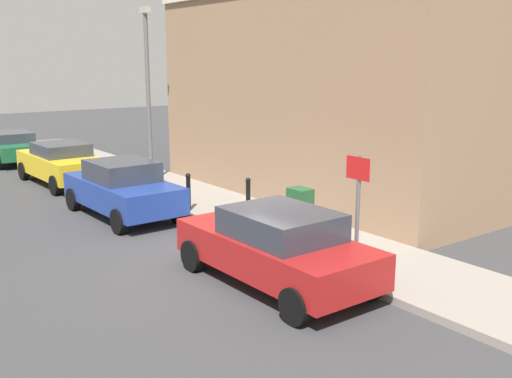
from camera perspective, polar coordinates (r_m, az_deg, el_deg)
ground at (r=12.91m, az=-0.92°, el=-6.73°), size 80.00×80.00×0.00m
sidewalk at (r=18.75m, az=-6.93°, el=-0.51°), size 2.58×30.00×0.15m
corner_building at (r=19.61m, az=9.93°, el=13.57°), size 7.83×11.25×9.40m
car_red at (r=11.25m, az=1.99°, el=-5.49°), size 1.97×4.29×1.49m
car_blue at (r=16.55m, az=-12.68°, el=0.05°), size 1.95×4.13×1.54m
car_yellow at (r=21.47m, az=-18.15°, el=2.43°), size 1.97×4.29×1.43m
car_green at (r=26.84m, az=-22.43°, el=3.85°), size 1.90×4.25×1.28m
utility_cabinet at (r=13.90m, az=4.23°, el=-2.43°), size 0.46×0.61×1.15m
bollard_near_cabinet at (r=15.62m, az=-0.76°, el=-0.66°), size 0.14×0.14×1.04m
bollard_far_kerb at (r=16.35m, az=-6.50°, el=-0.15°), size 0.14×0.14×1.04m
street_sign at (r=11.52m, az=9.75°, el=-0.66°), size 0.08×0.60×2.30m
lamppost at (r=20.15m, az=-10.34°, el=9.54°), size 0.20×0.44×5.72m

